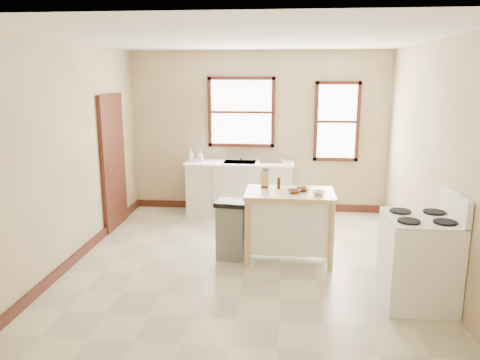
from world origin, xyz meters
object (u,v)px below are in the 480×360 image
(knife_block, at_px, (265,180))
(bowl_a, at_px, (294,191))
(gas_stove, at_px, (419,248))
(pepper_grinder, at_px, (279,183))
(bowl_b, at_px, (302,189))
(dish_rack, at_px, (271,160))
(bowl_c, at_px, (319,193))
(trash_bin, at_px, (232,230))
(soap_bottle_a, at_px, (190,155))
(soap_bottle_b, at_px, (200,156))
(kitchen_island, at_px, (289,226))

(knife_block, height_order, bowl_a, knife_block)
(bowl_a, height_order, gas_stove, gas_stove)
(pepper_grinder, height_order, bowl_a, pepper_grinder)
(bowl_b, height_order, gas_stove, gas_stove)
(dish_rack, xyz_separation_m, bowl_b, (0.46, -1.98, -0.02))
(bowl_a, xyz_separation_m, bowl_c, (0.31, -0.07, 0.00))
(pepper_grinder, distance_m, trash_bin, 0.87)
(soap_bottle_a, relative_size, bowl_b, 1.42)
(bowl_a, xyz_separation_m, gas_stove, (1.30, -0.99, -0.34))
(pepper_grinder, bearing_deg, soap_bottle_a, 129.76)
(soap_bottle_b, xyz_separation_m, gas_stove, (2.88, -3.09, -0.40))
(soap_bottle_b, bearing_deg, gas_stove, -40.08)
(soap_bottle_a, bearing_deg, knife_block, -74.68)
(dish_rack, height_order, trash_bin, dish_rack)
(dish_rack, distance_m, kitchen_island, 2.13)
(soap_bottle_b, relative_size, kitchen_island, 0.17)
(pepper_grinder, bearing_deg, trash_bin, -165.77)
(knife_block, height_order, bowl_b, knife_block)
(pepper_grinder, relative_size, bowl_c, 0.96)
(soap_bottle_a, xyz_separation_m, dish_rack, (1.39, 0.04, -0.07))
(bowl_a, bearing_deg, bowl_b, 45.96)
(trash_bin, distance_m, gas_stove, 2.35)
(kitchen_island, xyz_separation_m, trash_bin, (-0.75, -0.01, -0.07))
(knife_block, height_order, pepper_grinder, knife_block)
(soap_bottle_b, height_order, dish_rack, soap_bottle_b)
(trash_bin, bearing_deg, bowl_a, 4.87)
(gas_stove, bearing_deg, soap_bottle_a, 134.93)
(soap_bottle_a, bearing_deg, bowl_a, -71.88)
(knife_block, bearing_deg, bowl_b, -25.55)
(kitchen_island, xyz_separation_m, bowl_a, (0.05, -0.05, 0.48))
(soap_bottle_b, relative_size, dish_rack, 0.46)
(soap_bottle_a, height_order, pepper_grinder, soap_bottle_a)
(dish_rack, distance_m, knife_block, 1.82)
(soap_bottle_b, bearing_deg, bowl_b, -42.57)
(soap_bottle_a, distance_m, dish_rack, 1.39)
(soap_bottle_a, height_order, gas_stove, gas_stove)
(dish_rack, bearing_deg, trash_bin, -78.82)
(knife_block, xyz_separation_m, pepper_grinder, (0.19, -0.08, -0.02))
(knife_block, bearing_deg, pepper_grinder, -31.06)
(soap_bottle_a, bearing_deg, kitchen_island, -71.91)
(gas_stove, bearing_deg, pepper_grinder, 141.49)
(bowl_a, height_order, trash_bin, bowl_a)
(soap_bottle_b, distance_m, dish_rack, 1.23)
(kitchen_island, distance_m, bowl_c, 0.62)
(soap_bottle_b, height_order, knife_block, knife_block)
(bowl_c, bearing_deg, soap_bottle_b, 130.99)
(knife_block, distance_m, gas_stove, 2.15)
(pepper_grinder, distance_m, bowl_a, 0.28)
(kitchen_island, xyz_separation_m, knife_block, (-0.33, 0.23, 0.56))
(bowl_b, xyz_separation_m, trash_bin, (-0.91, -0.07, -0.55))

